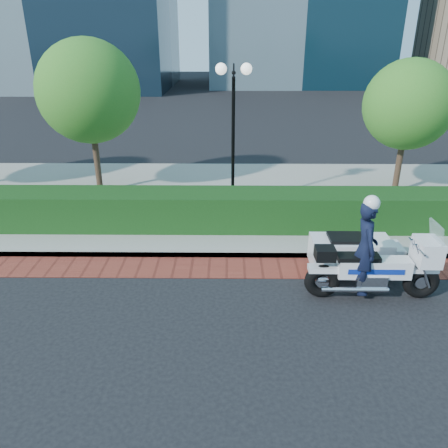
{
  "coord_description": "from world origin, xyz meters",
  "views": [
    {
      "loc": [
        0.86,
        -7.55,
        5.09
      ],
      "look_at": [
        0.76,
        1.81,
        1.0
      ],
      "focal_mm": 35.0,
      "sensor_mm": 36.0,
      "label": 1
    }
  ],
  "objects_px": {
    "police_motorcycle": "(363,255)",
    "lamppost": "(233,115)",
    "tree_b": "(89,92)",
    "tree_c": "(409,105)"
  },
  "relations": [
    {
      "from": "tree_b",
      "to": "tree_c",
      "type": "relative_size",
      "value": 1.14
    },
    {
      "from": "police_motorcycle",
      "to": "tree_c",
      "type": "bearing_deg",
      "value": 64.72
    },
    {
      "from": "tree_b",
      "to": "lamppost",
      "type": "bearing_deg",
      "value": -16.11
    },
    {
      "from": "police_motorcycle",
      "to": "lamppost",
      "type": "bearing_deg",
      "value": 121.42
    },
    {
      "from": "lamppost",
      "to": "tree_c",
      "type": "bearing_deg",
      "value": 13.3
    },
    {
      "from": "lamppost",
      "to": "police_motorcycle",
      "type": "bearing_deg",
      "value": -58.8
    },
    {
      "from": "lamppost",
      "to": "tree_c",
      "type": "height_order",
      "value": "tree_c"
    },
    {
      "from": "tree_b",
      "to": "police_motorcycle",
      "type": "relative_size",
      "value": 1.75
    },
    {
      "from": "tree_b",
      "to": "tree_c",
      "type": "height_order",
      "value": "tree_b"
    },
    {
      "from": "tree_b",
      "to": "police_motorcycle",
      "type": "bearing_deg",
      "value": -38.77
    }
  ]
}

